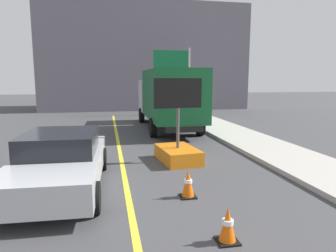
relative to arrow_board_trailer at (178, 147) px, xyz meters
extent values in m
cube|color=yellow|center=(-1.81, -4.64, -0.48)|extent=(0.14, 36.00, 0.01)
cube|color=orange|center=(0.00, 0.00, -0.26)|extent=(1.31, 1.92, 0.45)
cylinder|color=#4C4C4C|center=(0.00, 0.00, 0.62)|extent=(0.10, 0.10, 1.30)
cube|color=black|center=(0.00, 0.00, 1.74)|extent=(1.60, 0.27, 0.95)
sphere|color=yellow|center=(0.54, 0.12, 1.74)|extent=(0.09, 0.09, 0.09)
sphere|color=yellow|center=(0.24, 0.08, 1.74)|extent=(0.09, 0.09, 0.09)
sphere|color=yellow|center=(-0.06, 0.04, 1.74)|extent=(0.09, 0.09, 0.09)
sphere|color=yellow|center=(-0.35, 0.01, 1.74)|extent=(0.09, 0.09, 0.09)
sphere|color=yellow|center=(-0.52, -0.01, 1.92)|extent=(0.09, 0.09, 0.09)
sphere|color=yellow|center=(-0.52, -0.01, 1.56)|extent=(0.09, 0.09, 0.09)
cube|color=black|center=(0.98, 6.69, 0.09)|extent=(1.71, 7.88, 0.25)
cube|color=silver|center=(1.00, 9.52, 1.17)|extent=(2.39, 2.22, 1.90)
cube|color=#14592D|center=(0.97, 5.48, 1.44)|extent=(2.41, 5.36, 2.45)
cylinder|color=black|center=(-0.14, 9.37, -0.03)|extent=(0.29, 0.90, 0.90)
cylinder|color=black|center=(2.14, 9.36, -0.03)|extent=(0.29, 0.90, 0.90)
cylinder|color=black|center=(-0.17, 4.34, -0.03)|extent=(0.29, 0.90, 0.90)
cylinder|color=black|center=(2.10, 4.32, -0.03)|extent=(0.29, 0.90, 0.90)
cube|color=silver|center=(-3.38, -1.97, 0.10)|extent=(2.10, 4.66, 0.60)
cube|color=black|center=(-3.37, -1.74, 0.65)|extent=(1.77, 2.13, 0.50)
cylinder|color=black|center=(-2.52, -3.52, -0.15)|extent=(0.25, 0.67, 0.66)
cylinder|color=black|center=(-2.40, -0.49, -0.15)|extent=(0.25, 0.67, 0.66)
cylinder|color=black|center=(-4.24, -0.42, -0.15)|extent=(0.25, 0.67, 0.66)
cylinder|color=gray|center=(3.89, 13.05, 2.02)|extent=(0.18, 0.18, 5.00)
cube|color=#0F6033|center=(2.50, 13.04, 3.67)|extent=(2.60, 0.08, 1.30)
cube|color=white|center=(2.49, 13.07, 3.67)|extent=(1.82, 0.02, 0.18)
cube|color=slate|center=(1.28, 19.88, 4.14)|extent=(18.09, 7.24, 9.23)
cube|color=black|center=(-0.34, -5.05, -0.47)|extent=(0.36, 0.36, 0.03)
cone|color=#EA5B0C|center=(-0.34, -5.05, -0.16)|extent=(0.28, 0.28, 0.58)
cylinder|color=white|center=(-0.34, -5.05, -0.13)|extent=(0.19, 0.19, 0.08)
cube|color=black|center=(-0.47, -3.04, -0.47)|extent=(0.36, 0.36, 0.03)
cone|color=#EA5B0C|center=(-0.47, -3.04, -0.14)|extent=(0.28, 0.28, 0.63)
cylinder|color=white|center=(-0.47, -3.04, -0.10)|extent=(0.19, 0.19, 0.08)
camera|label=1|loc=(-2.22, -9.43, 2.17)|focal=32.47mm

